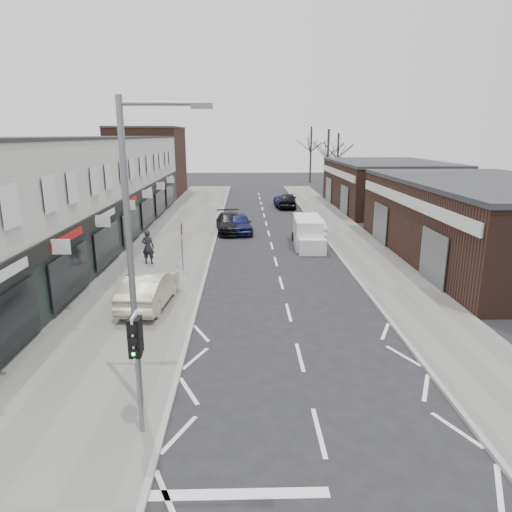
{
  "coord_description": "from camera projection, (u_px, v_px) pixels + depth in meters",
  "views": [
    {
      "loc": [
        -1.84,
        -11.88,
        7.22
      ],
      "look_at": [
        -1.39,
        5.5,
        2.6
      ],
      "focal_mm": 32.0,
      "sensor_mm": 36.0,
      "label": 1
    }
  ],
  "objects": [
    {
      "name": "warning_sign",
      "position": [
        182.0,
        232.0,
        24.28
      ],
      "size": [
        0.12,
        0.8,
        2.7
      ],
      "color": "slate",
      "rests_on": "pavement_left"
    },
    {
      "name": "tree_far_a",
      "position": [
        326.0,
        192.0,
        59.98
      ],
      "size": [
        3.6,
        3.6,
        8.0
      ],
      "primitive_type": null,
      "color": "#382D26",
      "rests_on": "ground"
    },
    {
      "name": "pavement_left",
      "position": [
        180.0,
        233.0,
        34.45
      ],
      "size": [
        5.5,
        64.0,
        0.12
      ],
      "primitive_type": "cube",
      "color": "slate",
      "rests_on": "ground"
    },
    {
      "name": "pavement_right",
      "position": [
        344.0,
        232.0,
        34.76
      ],
      "size": [
        3.5,
        64.0,
        0.12
      ],
      "primitive_type": "cube",
      "color": "slate",
      "rests_on": "ground"
    },
    {
      "name": "parked_car_right_a",
      "position": [
        311.0,
        227.0,
        33.37
      ],
      "size": [
        1.64,
        4.4,
        1.44
      ],
      "primitive_type": "imported",
      "rotation": [
        0.0,
        0.0,
        3.17
      ],
      "color": "white",
      "rests_on": "ground"
    },
    {
      "name": "pedestrian",
      "position": [
        148.0,
        247.0,
        25.77
      ],
      "size": [
        0.75,
        0.54,
        1.95
      ],
      "primitive_type": "imported",
      "rotation": [
        0.0,
        0.0,
        3.04
      ],
      "color": "black",
      "rests_on": "pavement_left"
    },
    {
      "name": "right_unit_near",
      "position": [
        489.0,
        223.0,
        26.64
      ],
      "size": [
        10.0,
        18.0,
        4.5
      ],
      "primitive_type": "cube",
      "color": "#382019",
      "rests_on": "ground"
    },
    {
      "name": "parked_car_left_a",
      "position": [
        240.0,
        223.0,
        34.67
      ],
      "size": [
        2.13,
        4.48,
        1.48
      ],
      "primitive_type": "imported",
      "rotation": [
        0.0,
        0.0,
        0.09
      ],
      "color": "#151741",
      "rests_on": "ground"
    },
    {
      "name": "traffic_light",
      "position": [
        136.0,
        346.0,
        10.7
      ],
      "size": [
        0.28,
        0.6,
        3.1
      ],
      "color": "slate",
      "rests_on": "pavement_left"
    },
    {
      "name": "brick_block_far",
      "position": [
        148.0,
        162.0,
        55.49
      ],
      "size": [
        8.0,
        10.0,
        8.0
      ],
      "primitive_type": "cube",
      "color": "#42251C",
      "rests_on": "ground"
    },
    {
      "name": "parked_car_right_b",
      "position": [
        287.0,
        200.0,
        46.59
      ],
      "size": [
        2.29,
        4.77,
        1.57
      ],
      "primitive_type": "imported",
      "rotation": [
        0.0,
        0.0,
        3.05
      ],
      "color": "black",
      "rests_on": "ground"
    },
    {
      "name": "parked_car_left_b",
      "position": [
        230.0,
        223.0,
        34.9
      ],
      "size": [
        2.54,
        5.2,
        1.45
      ],
      "primitive_type": "imported",
      "rotation": [
        0.0,
        0.0,
        0.1
      ],
      "color": "black",
      "rests_on": "ground"
    },
    {
      "name": "street_lamp",
      "position": [
        136.0,
        243.0,
        11.31
      ],
      "size": [
        2.23,
        0.22,
        8.0
      ],
      "color": "slate",
      "rests_on": "pavement_left"
    },
    {
      "name": "sedan_on_pavement",
      "position": [
        149.0,
        289.0,
        19.48
      ],
      "size": [
        1.99,
        4.66,
        1.49
      ],
      "primitive_type": "imported",
      "rotation": [
        0.0,
        0.0,
        3.05
      ],
      "color": "#B1AD8E",
      "rests_on": "pavement_left"
    },
    {
      "name": "ground",
      "position": [
        308.0,
        389.0,
        13.38
      ],
      "size": [
        160.0,
        160.0,
        0.0
      ],
      "primitive_type": "plane",
      "color": "black",
      "rests_on": "ground"
    },
    {
      "name": "shop_terrace_left",
      "position": [
        73.0,
        191.0,
        30.97
      ],
      "size": [
        8.0,
        41.0,
        7.1
      ],
      "primitive_type": "cube",
      "color": "silver",
      "rests_on": "ground"
    },
    {
      "name": "parked_car_right_c",
      "position": [
        283.0,
        200.0,
        47.81
      ],
      "size": [
        1.76,
        4.31,
        1.25
      ],
      "primitive_type": "imported",
      "rotation": [
        0.0,
        0.0,
        3.14
      ],
      "color": "#151844",
      "rests_on": "ground"
    },
    {
      "name": "tree_far_b",
      "position": [
        336.0,
        187.0,
        65.84
      ],
      "size": [
        3.6,
        3.6,
        7.5
      ],
      "primitive_type": null,
      "color": "#382D26",
      "rests_on": "ground"
    },
    {
      "name": "right_unit_far",
      "position": [
        386.0,
        186.0,
        45.96
      ],
      "size": [
        10.0,
        16.0,
        4.5
      ],
      "primitive_type": "cube",
      "color": "#382019",
      "rests_on": "ground"
    },
    {
      "name": "tree_far_c",
      "position": [
        310.0,
        183.0,
        71.56
      ],
      "size": [
        3.6,
        3.6,
        8.5
      ],
      "primitive_type": null,
      "color": "#382D26",
      "rests_on": "ground"
    },
    {
      "name": "white_van",
      "position": [
        308.0,
        233.0,
        30.39
      ],
      "size": [
        1.94,
        4.99,
        1.91
      ],
      "rotation": [
        0.0,
        0.0,
        -0.05
      ],
      "color": "white",
      "rests_on": "ground"
    }
  ]
}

